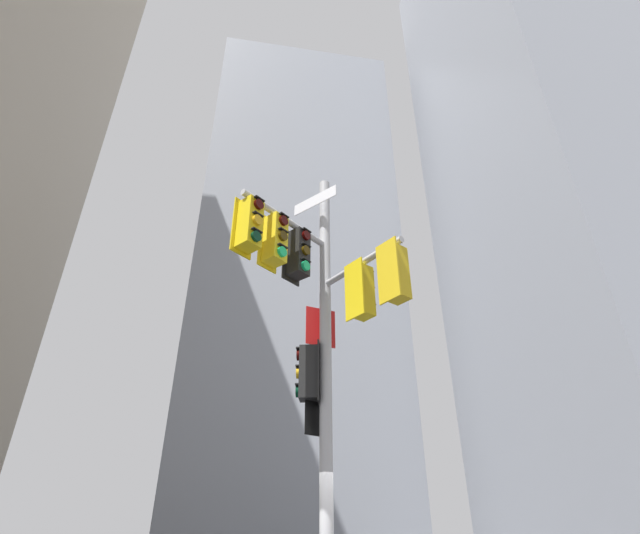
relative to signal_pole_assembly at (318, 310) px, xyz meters
The scene contains 3 objects.
building_tower_right 29.23m from the signal_pole_assembly, 33.59° to the left, with size 13.77×13.77×49.07m, color #9399A3.
building_mid_block 31.53m from the signal_pole_assembly, 85.24° to the left, with size 14.59×14.59×41.35m, color #9399A3.
signal_pole_assembly is the anchor object (origin of this frame).
Camera 1 is at (-1.58, -8.63, 1.34)m, focal length 27.32 mm.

